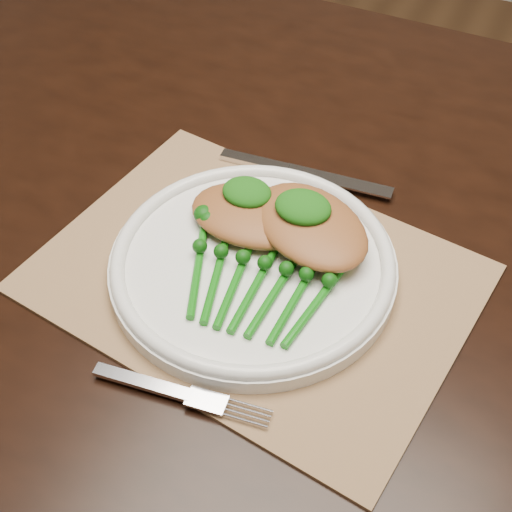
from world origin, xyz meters
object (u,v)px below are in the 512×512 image
at_px(dining_table, 283,393).
at_px(placemat, 254,278).
at_px(chicken_fillet_left, 252,215).
at_px(dinner_plate, 253,263).
at_px(broccolini_bundle, 257,283).

relative_size(dining_table, placemat, 3.92).
bearing_deg(placemat, chicken_fillet_left, 124.61).
bearing_deg(chicken_fillet_left, placemat, -65.98).
bearing_deg(placemat, dinner_plate, 132.89).
bearing_deg(broccolini_bundle, placemat, 116.65).
relative_size(placemat, chicken_fillet_left, 3.15).
xyz_separation_m(dinner_plate, broccolini_bundle, (0.02, -0.03, 0.01)).
relative_size(placemat, broccolini_bundle, 2.37).
bearing_deg(chicken_fillet_left, broccolini_bundle, -64.36).
bearing_deg(broccolini_bundle, dinner_plate, 117.27).
xyz_separation_m(placemat, dinner_plate, (-0.00, 0.01, 0.01)).
distance_m(placemat, chicken_fillet_left, 0.07).
height_order(dining_table, dinner_plate, dinner_plate).
relative_size(dining_table, broccolini_bundle, 9.28).
xyz_separation_m(dining_table, broccolini_bundle, (0.02, -0.13, 0.40)).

